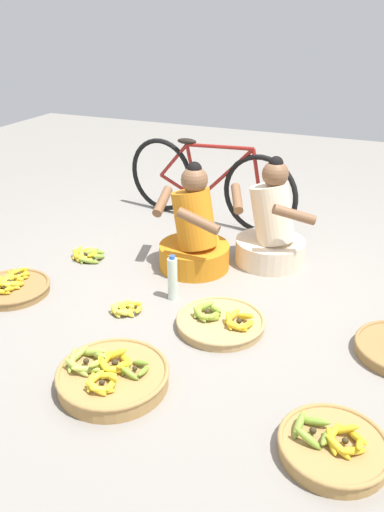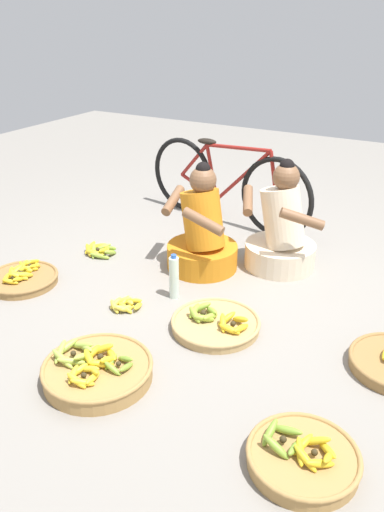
# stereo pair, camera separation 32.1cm
# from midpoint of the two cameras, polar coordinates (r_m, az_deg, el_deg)

# --- Properties ---
(ground_plane) EXTENTS (10.00, 10.00, 0.00)m
(ground_plane) POSITION_cam_midpoint_polar(r_m,az_deg,el_deg) (3.54, 4.19, -3.93)
(ground_plane) COLOR gray
(vendor_woman_front) EXTENTS (0.60, 0.52, 0.80)m
(vendor_woman_front) POSITION_cam_midpoint_polar(r_m,az_deg,el_deg) (3.74, 3.57, 2.21)
(vendor_woman_front) COLOR orange
(vendor_woman_front) RESTS_ON ground
(vendor_woman_behind) EXTENTS (0.71, 0.54, 0.82)m
(vendor_woman_behind) POSITION_cam_midpoint_polar(r_m,az_deg,el_deg) (3.84, 12.23, 2.40)
(vendor_woman_behind) COLOR beige
(vendor_woman_behind) RESTS_ON ground
(bicycle_leaning) EXTENTS (1.68, 0.36, 0.73)m
(bicycle_leaning) POSITION_cam_midpoint_polar(r_m,az_deg,el_deg) (4.57, 5.81, 7.95)
(bicycle_leaning) COLOR black
(bicycle_leaning) RESTS_ON ground
(banana_basket_near_vendor) EXTENTS (0.50, 0.50, 0.12)m
(banana_basket_near_vendor) POSITION_cam_midpoint_polar(r_m,az_deg,el_deg) (3.75, -16.02, -2.42)
(banana_basket_near_vendor) COLOR olive
(banana_basket_near_vendor) RESTS_ON ground
(banana_basket_mid_left) EXTENTS (0.54, 0.54, 0.13)m
(banana_basket_mid_left) POSITION_cam_midpoint_polar(r_m,az_deg,el_deg) (3.13, 5.59, -7.51)
(banana_basket_mid_left) COLOR tan
(banana_basket_mid_left) RESTS_ON ground
(banana_basket_back_left) EXTENTS (0.49, 0.49, 0.15)m
(banana_basket_back_left) POSITION_cam_midpoint_polar(r_m,az_deg,el_deg) (2.40, 16.22, -20.75)
(banana_basket_back_left) COLOR #A87F47
(banana_basket_back_left) RESTS_ON ground
(banana_basket_front_left) EXTENTS (0.58, 0.58, 0.17)m
(banana_basket_front_left) POSITION_cam_midpoint_polar(r_m,az_deg,el_deg) (2.75, -7.15, -12.49)
(banana_basket_front_left) COLOR #A87F47
(banana_basket_front_left) RESTS_ON ground
(loose_bananas_front_right) EXTENTS (0.21, 0.20, 0.08)m
(loose_bananas_front_right) POSITION_cam_midpoint_polar(r_m,az_deg,el_deg) (3.33, -4.66, -5.47)
(loose_bananas_front_right) COLOR yellow
(loose_bananas_front_right) RESTS_ON ground
(loose_bananas_near_bicycle) EXTENTS (0.28, 0.24, 0.10)m
(loose_bananas_near_bicycle) POSITION_cam_midpoint_polar(r_m,az_deg,el_deg) (4.07, -7.99, 0.60)
(loose_bananas_near_bicycle) COLOR #8CAD38
(loose_bananas_near_bicycle) RESTS_ON ground
(water_bottle) EXTENTS (0.07, 0.07, 0.32)m
(water_bottle) POSITION_cam_midpoint_polar(r_m,az_deg,el_deg) (3.38, 0.72, -2.45)
(water_bottle) COLOR silver
(water_bottle) RESTS_ON ground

